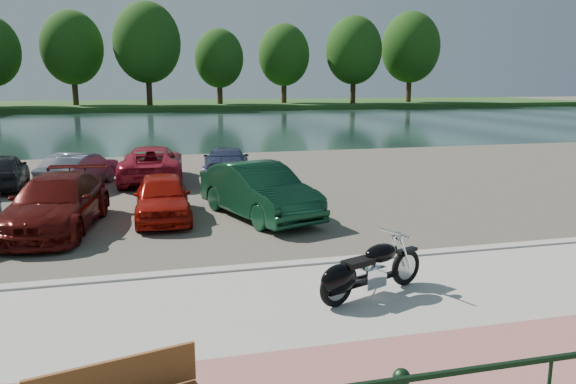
# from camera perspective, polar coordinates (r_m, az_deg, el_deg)

# --- Properties ---
(ground) EXTENTS (200.00, 200.00, 0.00)m
(ground) POSITION_cam_1_polar(r_m,az_deg,el_deg) (9.97, 9.82, -10.87)
(ground) COLOR #595447
(ground) RESTS_ON ground
(promenade) EXTENTS (60.00, 6.00, 0.10)m
(promenade) POSITION_cam_1_polar(r_m,az_deg,el_deg) (9.13, 12.45, -12.80)
(promenade) COLOR #A7A59D
(promenade) RESTS_ON ground
(pink_path) EXTENTS (60.00, 2.00, 0.01)m
(pink_path) POSITION_cam_1_polar(r_m,az_deg,el_deg) (7.94, 17.53, -16.50)
(pink_path) COLOR #A35E5C
(pink_path) RESTS_ON promenade
(kerb) EXTENTS (60.00, 0.30, 0.14)m
(kerb) POSITION_cam_1_polar(r_m,az_deg,el_deg) (11.68, 5.81, -7.03)
(kerb) COLOR #A7A59D
(kerb) RESTS_ON ground
(parking_lot) EXTENTS (60.00, 18.00, 0.04)m
(parking_lot) POSITION_cam_1_polar(r_m,az_deg,el_deg) (20.12, -3.03, 0.67)
(parking_lot) COLOR #474339
(parking_lot) RESTS_ON ground
(river) EXTENTS (120.00, 40.00, 0.00)m
(river) POSITION_cam_1_polar(r_m,az_deg,el_deg) (48.69, -9.85, 6.78)
(river) COLOR #192E2C
(river) RESTS_ON ground
(far_bank) EXTENTS (120.00, 24.00, 0.60)m
(far_bank) POSITION_cam_1_polar(r_m,az_deg,el_deg) (80.56, -11.76, 8.67)
(far_bank) COLOR #224B1B
(far_bank) RESTS_ON ground
(railing) EXTENTS (24.04, 0.05, 0.90)m
(railing) POSITION_cam_1_polar(r_m,az_deg,el_deg) (6.56, 25.06, -16.57)
(railing) COLOR black
(railing) RESTS_ON promenade
(far_trees) EXTENTS (70.25, 10.68, 12.52)m
(far_trees) POSITION_cam_1_polar(r_m,az_deg,el_deg) (74.73, -8.30, 14.11)
(far_trees) COLOR #332312
(far_trees) RESTS_ON far_bank
(motorcycle) EXTENTS (2.22, 1.12, 1.05)m
(motorcycle) POSITION_cam_1_polar(r_m,az_deg,el_deg) (9.62, 7.67, -8.06)
(motorcycle) COLOR black
(motorcycle) RESTS_ON promenade
(car_3) EXTENTS (2.58, 4.92, 1.36)m
(car_3) POSITION_cam_1_polar(r_m,az_deg,el_deg) (15.08, -22.49, -1.09)
(car_3) COLOR #500E0B
(car_3) RESTS_ON parking_lot
(car_4) EXTENTS (1.51, 3.62, 1.22)m
(car_4) POSITION_cam_1_polar(r_m,az_deg,el_deg) (15.43, -12.64, -0.48)
(car_4) COLOR #A3140A
(car_4) RESTS_ON parking_lot
(car_5) EXTENTS (2.87, 4.72, 1.47)m
(car_5) POSITION_cam_1_polar(r_m,az_deg,el_deg) (15.27, -2.98, 0.12)
(car_5) COLOR #0F3721
(car_5) RESTS_ON parking_lot
(car_8) EXTENTS (1.76, 3.76, 1.24)m
(car_8) POSITION_cam_1_polar(r_m,az_deg,el_deg) (21.63, -27.02, 1.91)
(car_8) COLOR black
(car_8) RESTS_ON parking_lot
(car_9) EXTENTS (2.60, 3.97, 1.24)m
(car_9) POSITION_cam_1_polar(r_m,az_deg,el_deg) (20.83, -20.43, 2.12)
(car_9) COLOR slate
(car_9) RESTS_ON parking_lot
(car_10) EXTENTS (2.47, 4.87, 1.32)m
(car_10) POSITION_cam_1_polar(r_m,az_deg,el_deg) (21.33, -13.67, 2.82)
(car_10) COLOR #A91C31
(car_10) RESTS_ON parking_lot
(car_11) EXTENTS (2.31, 4.44, 1.23)m
(car_11) POSITION_cam_1_polar(r_m,az_deg,el_deg) (21.25, -6.29, 2.93)
(car_11) COLOR navy
(car_11) RESTS_ON parking_lot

